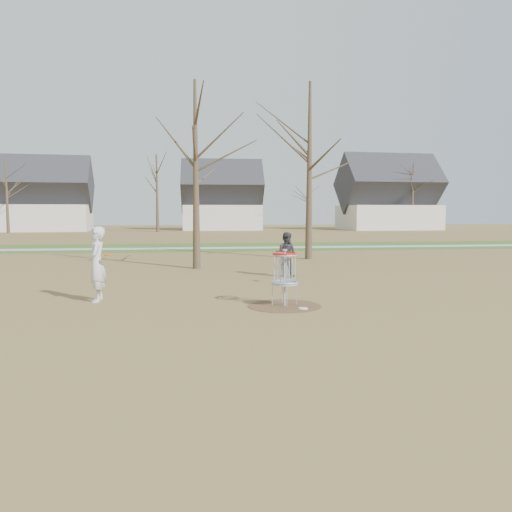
{
  "coord_description": "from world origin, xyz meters",
  "views": [
    {
      "loc": [
        -2.27,
        -11.78,
        2.27
      ],
      "look_at": [
        -0.5,
        1.5,
        1.1
      ],
      "focal_mm": 35.0,
      "sensor_mm": 36.0,
      "label": 1
    }
  ],
  "objects_px": {
    "player_throwing": "(286,254)",
    "disc_grounded": "(303,308)",
    "player_standing": "(97,264)",
    "disc_golf_basket": "(285,269)"
  },
  "relations": [
    {
      "from": "player_throwing",
      "to": "disc_grounded",
      "type": "relative_size",
      "value": 7.17
    },
    {
      "from": "player_throwing",
      "to": "disc_grounded",
      "type": "bearing_deg",
      "value": 111.57
    },
    {
      "from": "player_standing",
      "to": "disc_grounded",
      "type": "bearing_deg",
      "value": 69.22
    },
    {
      "from": "disc_golf_basket",
      "to": "player_standing",
      "type": "bearing_deg",
      "value": 165.29
    },
    {
      "from": "player_throwing",
      "to": "player_standing",
      "type": "bearing_deg",
      "value": 65.68
    },
    {
      "from": "disc_grounded",
      "to": "disc_golf_basket",
      "type": "relative_size",
      "value": 0.16
    },
    {
      "from": "disc_grounded",
      "to": "disc_golf_basket",
      "type": "bearing_deg",
      "value": 128.7
    },
    {
      "from": "player_standing",
      "to": "disc_golf_basket",
      "type": "height_order",
      "value": "player_standing"
    },
    {
      "from": "disc_grounded",
      "to": "player_throwing",
      "type": "bearing_deg",
      "value": 82.86
    },
    {
      "from": "player_throwing",
      "to": "disc_golf_basket",
      "type": "relative_size",
      "value": 1.17
    }
  ]
}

